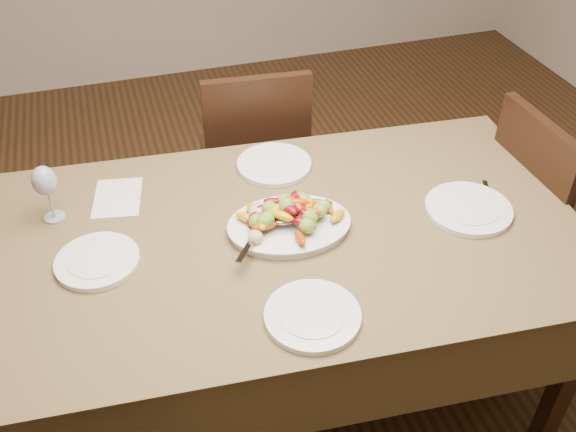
# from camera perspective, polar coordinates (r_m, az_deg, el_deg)

# --- Properties ---
(dining_table) EXTENTS (1.92, 1.18, 0.76)m
(dining_table) POSITION_cam_1_polar(r_m,az_deg,el_deg) (2.24, -0.00, -8.82)
(dining_table) COLOR brown
(dining_table) RESTS_ON ground
(chair_far) EXTENTS (0.46, 0.46, 0.95)m
(chair_far) POSITION_cam_1_polar(r_m,az_deg,el_deg) (2.82, -3.19, 5.27)
(chair_far) COLOR black
(chair_far) RESTS_ON ground
(chair_right) EXTENTS (0.43, 0.43, 0.95)m
(chair_right) POSITION_cam_1_polar(r_m,az_deg,el_deg) (2.67, 22.80, -0.39)
(chair_right) COLOR black
(chair_right) RESTS_ON ground
(serving_platter) EXTENTS (0.39, 0.30, 0.02)m
(serving_platter) POSITION_cam_1_polar(r_m,az_deg,el_deg) (1.97, 0.11, -0.98)
(serving_platter) COLOR white
(serving_platter) RESTS_ON dining_table
(roasted_vegetables) EXTENTS (0.32, 0.23, 0.09)m
(roasted_vegetables) POSITION_cam_1_polar(r_m,az_deg,el_deg) (1.94, 0.11, 0.32)
(roasted_vegetables) COLOR maroon
(roasted_vegetables) RESTS_ON serving_platter
(serving_spoon) EXTENTS (0.26, 0.21, 0.03)m
(serving_spoon) POSITION_cam_1_polar(r_m,az_deg,el_deg) (1.91, -1.55, -1.10)
(serving_spoon) COLOR #9EA0A8
(serving_spoon) RESTS_ON serving_platter
(plate_left) EXTENTS (0.24, 0.24, 0.02)m
(plate_left) POSITION_cam_1_polar(r_m,az_deg,el_deg) (1.94, -16.58, -3.88)
(plate_left) COLOR white
(plate_left) RESTS_ON dining_table
(plate_right) EXTENTS (0.28, 0.28, 0.02)m
(plate_right) POSITION_cam_1_polar(r_m,az_deg,el_deg) (2.13, 15.74, 0.59)
(plate_right) COLOR white
(plate_right) RESTS_ON dining_table
(plate_far) EXTENTS (0.26, 0.26, 0.02)m
(plate_far) POSITION_cam_1_polar(r_m,az_deg,el_deg) (2.25, -1.24, 4.58)
(plate_far) COLOR white
(plate_far) RESTS_ON dining_table
(plate_near) EXTENTS (0.26, 0.26, 0.02)m
(plate_near) POSITION_cam_1_polar(r_m,az_deg,el_deg) (1.71, 2.19, -8.87)
(plate_near) COLOR white
(plate_near) RESTS_ON dining_table
(wine_glass) EXTENTS (0.08, 0.08, 0.20)m
(wine_glass) POSITION_cam_1_polar(r_m,az_deg,el_deg) (2.10, -20.60, 2.02)
(wine_glass) COLOR #8C99A5
(wine_glass) RESTS_ON dining_table
(menu_card) EXTENTS (0.19, 0.23, 0.00)m
(menu_card) POSITION_cam_1_polar(r_m,az_deg,el_deg) (2.18, -14.92, 1.60)
(menu_card) COLOR silver
(menu_card) RESTS_ON dining_table
(table_knife) EXTENTS (0.08, 0.19, 0.01)m
(table_knife) POSITION_cam_1_polar(r_m,az_deg,el_deg) (2.19, 17.93, 1.32)
(table_knife) COLOR #9EA0A8
(table_knife) RESTS_ON dining_table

